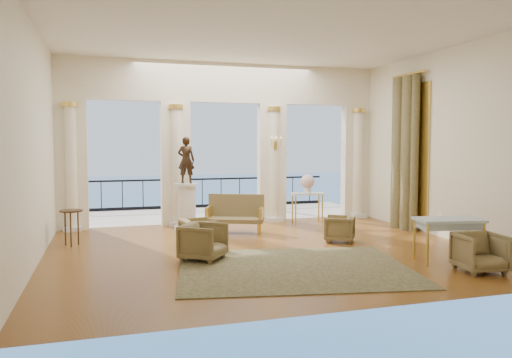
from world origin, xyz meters
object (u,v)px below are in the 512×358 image
object	(u,v)px
armchair_a	(203,240)
console_table	(307,198)
armchair_d	(198,231)
pedestal	(187,207)
settee	(235,213)
armchair_b	(480,251)
statue	(186,160)
side_table	(71,215)
game_table	(449,223)
armchair_c	(339,227)

from	to	relation	value
armchair_a	console_table	size ratio (longest dim) A/B	0.81
armchair_a	armchair_d	xyz separation A→B (m)	(0.11, 1.21, -0.05)
armchair_a	pedestal	size ratio (longest dim) A/B	0.64
armchair_a	console_table	distance (m)	5.10
console_table	settee	bearing A→B (deg)	-150.56
armchair_b	statue	size ratio (longest dim) A/B	0.62
armchair_b	settee	world-z (taller)	settee
armchair_a	statue	distance (m)	3.87
statue	settee	bearing A→B (deg)	167.33
statue	side_table	distance (m)	3.33
settee	statue	size ratio (longest dim) A/B	1.29
armchair_d	game_table	xyz separation A→B (m)	(4.35, -2.72, 0.40)
armchair_a	settee	size ratio (longest dim) A/B	0.50
armchair_c	settee	world-z (taller)	settee
armchair_b	console_table	world-z (taller)	console_table
statue	side_table	xyz separation A→B (m)	(-2.78, -1.44, -1.14)
armchair_d	game_table	size ratio (longest dim) A/B	0.53
game_table	side_table	bearing A→B (deg)	162.22
armchair_b	side_table	distance (m)	8.33
armchair_a	game_table	xyz separation A→B (m)	(4.46, -1.50, 0.36)
armchair_c	console_table	bearing A→B (deg)	-153.70
settee	console_table	distance (m)	2.42
armchair_a	pedestal	world-z (taller)	pedestal
armchair_b	statue	xyz separation A→B (m)	(-4.26, 5.89, 1.44)
game_table	pedestal	xyz separation A→B (m)	(-4.22, 5.09, -0.17)
statue	armchair_a	bearing A→B (deg)	108.23
console_table	armchair_d	bearing A→B (deg)	-135.12
armchair_b	pedestal	bearing A→B (deg)	133.26
side_table	pedestal	bearing A→B (deg)	27.41
console_table	statue	bearing A→B (deg)	-169.10
armchair_a	side_table	bearing A→B (deg)	86.10
pedestal	statue	world-z (taller)	statue
side_table	settee	bearing A→B (deg)	9.58
statue	console_table	size ratio (longest dim) A/B	1.26
armchair_a	game_table	size ratio (longest dim) A/B	0.60
armchair_c	statue	world-z (taller)	statue
armchair_b	settee	distance (m)	5.99
armchair_c	pedestal	bearing A→B (deg)	-98.04
armchair_c	side_table	xyz separation A→B (m)	(-5.88, 1.27, 0.35)
game_table	console_table	xyz separation A→B (m)	(-0.80, 5.05, -0.03)
armchair_d	settee	size ratio (longest dim) A/B	0.44
side_table	armchair_c	bearing A→B (deg)	-12.21
armchair_c	game_table	size ratio (longest dim) A/B	0.50
settee	side_table	world-z (taller)	settee
armchair_b	settee	size ratio (longest dim) A/B	0.49
game_table	armchair_c	bearing A→B (deg)	124.91
game_table	side_table	xyz separation A→B (m)	(-7.00, 3.65, -0.07)
settee	console_table	xyz separation A→B (m)	(2.29, 0.74, 0.24)
armchair_d	side_table	xyz separation A→B (m)	(-2.65, 0.93, 0.34)
armchair_a	side_table	size ratio (longest dim) A/B	0.98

